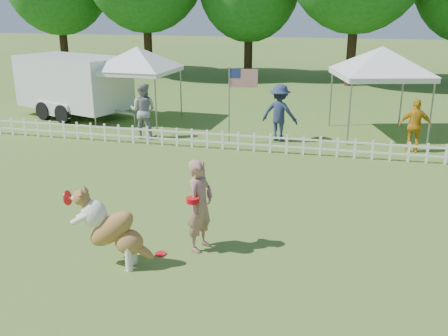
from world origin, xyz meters
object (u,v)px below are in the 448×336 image
Objects in this scene: flag_pole at (229,106)px; spectator_b at (280,113)px; handler at (200,205)px; dog at (113,229)px; frisbee_on_turf at (161,254)px; canopy_tent_right at (379,93)px; spectator_a at (143,111)px; spectator_c at (415,126)px; canopy_tent_left at (139,85)px; cargo_trailer at (74,86)px.

flag_pole is 1.32× the size of spectator_b.
handler is 1.24× the size of dog.
spectator_b reaches higher than frisbee_on_turf.
canopy_tent_right reaches higher than spectator_a.
handler is 8.36× the size of frisbee_on_turf.
canopy_tent_right reaches higher than spectator_c.
canopy_tent_left is 8.74m from canopy_tent_right.
cargo_trailer reaches higher than dog.
cargo_trailer is (-8.10, 9.79, 0.35)m from handler.
flag_pole is (6.95, -2.58, 0.02)m from cargo_trailer.
dog is 8.20m from flag_pole.
flag_pole is at bearing 93.78° from frisbee_on_turf.
handler is 0.93× the size of spectator_b.
cargo_trailer is 12.83m from spectator_c.
canopy_tent_left is (-3.96, 10.53, 0.68)m from dog.
cargo_trailer is (-7.45, 10.20, 1.21)m from frisbee_on_turf.
handler is 0.59× the size of canopy_tent_right.
frisbee_on_turf is 12.69m from cargo_trailer.
spectator_c is at bearing -76.58° from canopy_tent_right.
dog is at bearing 56.98° from spectator_c.
dog is at bearing -137.52° from frisbee_on_turf.
spectator_c is at bearing -172.32° from spectator_b.
spectator_c is at bearing -8.43° from canopy_tent_left.
dog is 1.09m from frisbee_on_turf.
dog is 0.75× the size of spectator_b.
dog is at bearing 91.78° from spectator_b.
canopy_tent_right reaches higher than frisbee_on_turf.
canopy_tent_left is 2.89m from cargo_trailer.
canopy_tent_right is (4.15, 9.98, 1.46)m from frisbee_on_turf.
dog reaches higher than frisbee_on_turf.
spectator_c is (9.77, -1.90, -0.56)m from canopy_tent_left.
canopy_tent_right reaches higher than handler.
dog is at bearing -129.32° from canopy_tent_right.
spectator_b is at bearing 74.92° from dog.
handler reaches higher than frisbee_on_turf.
canopy_tent_right is at bearing 15.89° from flag_pole.
canopy_tent_left is 1.48× the size of spectator_a.
spectator_a is (-2.98, 0.07, -0.30)m from flag_pole.
canopy_tent_left reaches higher than cargo_trailer.
handler is 12.72m from cargo_trailer.
spectator_a reaches higher than handler.
spectator_a reaches higher than spectator_c.
cargo_trailer reaches higher than spectator_c.
flag_pole is 2.99m from spectator_a.
spectator_b is at bearing 6.71° from cargo_trailer.
dog is (-1.27, -0.97, -0.17)m from handler.
cargo_trailer reaches higher than spectator_a.
cargo_trailer is (-11.61, 0.22, -0.25)m from canopy_tent_right.
frisbee_on_turf is at bearing -62.75° from canopy_tent_left.
dog is 11.27m from canopy_tent_left.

